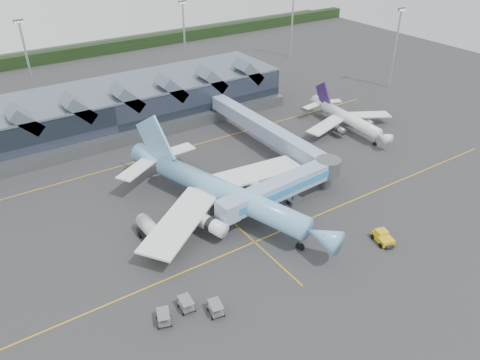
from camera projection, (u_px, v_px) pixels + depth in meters
ground at (228, 218)px, 81.23m from camera, size 260.00×260.00×0.00m
taxi_stripes at (200, 192)px, 88.38m from camera, size 120.00×60.00×0.01m
tree_line_far at (56, 56)px, 158.85m from camera, size 260.00×4.00×4.00m
terminal at (103, 110)px, 110.18m from camera, size 90.00×22.25×12.52m
light_masts at (171, 47)px, 129.64m from camera, size 132.40×42.56×22.45m
main_airliner at (221, 191)px, 80.85m from camera, size 37.25×43.84×14.39m
regional_jet at (347, 118)px, 111.19m from camera, size 24.37×26.62×9.13m
jet_bridge at (290, 184)px, 82.55m from camera, size 27.18×5.86×6.21m
fuel_truck at (154, 234)px, 74.32m from camera, size 3.21×10.10×3.37m
pushback_tug at (383, 237)px, 75.28m from camera, size 3.31×4.40×1.79m
baggage_carts at (189, 309)px, 61.79m from camera, size 8.73×5.52×1.74m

